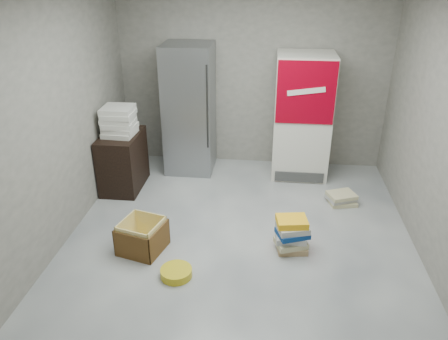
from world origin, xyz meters
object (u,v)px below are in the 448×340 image
Objects in this scene: steel_fridge at (189,109)px; wood_shelf at (123,161)px; phonebook_stack_main at (292,235)px; cardboard_box at (142,238)px; coke_cooler at (302,116)px.

steel_fridge reaches higher than wood_shelf.
phonebook_stack_main reaches higher than cardboard_box.
steel_fridge is 1.65m from coke_cooler.
steel_fridge is at bearing 41.31° from wood_shelf.
coke_cooler reaches higher than cardboard_box.
coke_cooler is at bearing 65.26° from cardboard_box.
phonebook_stack_main is 0.73× the size of cardboard_box.
phonebook_stack_main is at bearing -53.44° from steel_fridge.
wood_shelf is 1.96× the size of phonebook_stack_main.
cardboard_box is at bearing 172.62° from phonebook_stack_main.
steel_fridge is at bearing 100.85° from cardboard_box.
cardboard_box is at bearing -129.89° from coke_cooler.
wood_shelf is (-0.83, -0.73, -0.55)m from steel_fridge.
steel_fridge reaches higher than phonebook_stack_main.
coke_cooler is at bearing 16.28° from wood_shelf.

